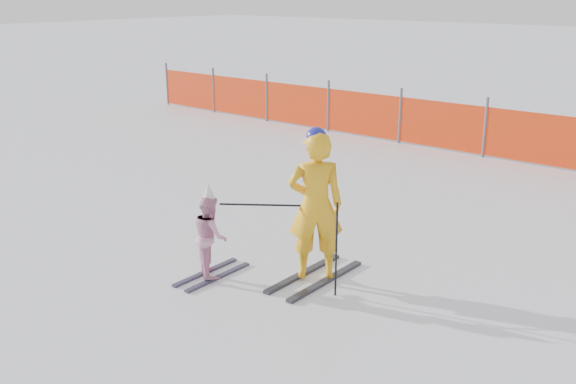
# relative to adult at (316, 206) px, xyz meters

# --- Properties ---
(ground) EXTENTS (120.00, 120.00, 0.00)m
(ground) POSITION_rel_adult_xyz_m (-0.45, -0.46, -0.93)
(ground) COLOR white
(ground) RESTS_ON ground
(adult) EXTENTS (0.77, 1.39, 1.87)m
(adult) POSITION_rel_adult_xyz_m (0.00, 0.00, 0.00)
(adult) COLOR black
(adult) RESTS_ON ground
(child) EXTENTS (0.61, 1.03, 1.18)m
(child) POSITION_rel_adult_xyz_m (-1.02, -0.74, -0.40)
(child) COLOR black
(child) RESTS_ON ground
(ski_poles) EXTENTS (1.38, 0.61, 1.12)m
(ski_poles) POSITION_rel_adult_xyz_m (-0.00, -0.28, -0.20)
(ski_poles) COLOR black
(ski_poles) RESTS_ON ground
(safety_fence) EXTENTS (16.72, 0.06, 1.25)m
(safety_fence) POSITION_rel_adult_xyz_m (-2.56, 6.94, -0.38)
(safety_fence) COLOR #595960
(safety_fence) RESTS_ON ground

